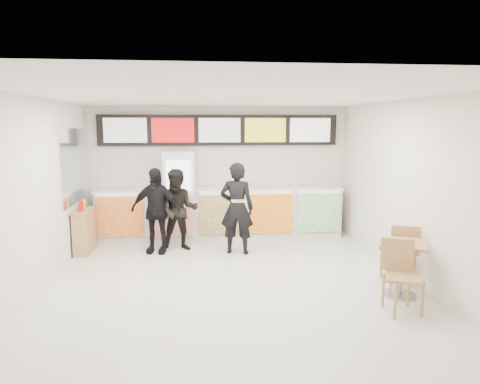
{
  "coord_description": "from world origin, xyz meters",
  "views": [
    {
      "loc": [
        -0.53,
        -6.53,
        2.57
      ],
      "look_at": [
        0.25,
        1.2,
        1.35
      ],
      "focal_mm": 32.0,
      "sensor_mm": 36.0,
      "label": 1
    }
  ],
  "objects": [
    {
      "name": "floor",
      "position": [
        0.0,
        0.0,
        0.0
      ],
      "size": [
        7.0,
        7.0,
        0.0
      ],
      "primitive_type": "plane",
      "color": "beige",
      "rests_on": "ground"
    },
    {
      "name": "ceiling",
      "position": [
        0.0,
        0.0,
        3.0
      ],
      "size": [
        7.0,
        7.0,
        0.0
      ],
      "primitive_type": "plane",
      "rotation": [
        3.14,
        0.0,
        0.0
      ],
      "color": "white",
      "rests_on": "wall_back"
    },
    {
      "name": "wall_back",
      "position": [
        0.0,
        3.5,
        1.5
      ],
      "size": [
        6.0,
        0.0,
        6.0
      ],
      "primitive_type": "plane",
      "rotation": [
        1.57,
        0.0,
        0.0
      ],
      "color": "silver",
      "rests_on": "floor"
    },
    {
      "name": "wall_left",
      "position": [
        -3.0,
        0.0,
        1.5
      ],
      "size": [
        0.0,
        7.0,
        7.0
      ],
      "primitive_type": "plane",
      "rotation": [
        1.57,
        0.0,
        1.57
      ],
      "color": "silver",
      "rests_on": "floor"
    },
    {
      "name": "wall_right",
      "position": [
        3.0,
        0.0,
        1.5
      ],
      "size": [
        0.0,
        7.0,
        7.0
      ],
      "primitive_type": "plane",
      "rotation": [
        1.57,
        0.0,
        -1.57
      ],
      "color": "silver",
      "rests_on": "floor"
    },
    {
      "name": "service_counter",
      "position": [
        0.0,
        3.09,
        0.57
      ],
      "size": [
        5.56,
        0.77,
        1.14
      ],
      "color": "silver",
      "rests_on": "floor"
    },
    {
      "name": "menu_board",
      "position": [
        0.0,
        3.41,
        2.45
      ],
      "size": [
        5.5,
        0.14,
        0.7
      ],
      "color": "black",
      "rests_on": "wall_back"
    },
    {
      "name": "drinks_fridge",
      "position": [
        -0.93,
        3.11,
        1.0
      ],
      "size": [
        0.7,
        0.67,
        2.0
      ],
      "color": "white",
      "rests_on": "floor"
    },
    {
      "name": "mirror_panel",
      "position": [
        -2.99,
        2.45,
        1.75
      ],
      "size": [
        0.01,
        2.0,
        1.5
      ],
      "primitive_type": "cube",
      "color": "#B2B7BF",
      "rests_on": "wall_left"
    },
    {
      "name": "customer_main",
      "position": [
        0.25,
        1.8,
        0.92
      ],
      "size": [
        0.76,
        0.58,
        1.85
      ],
      "primitive_type": "imported",
      "rotation": [
        0.0,
        0.0,
        2.91
      ],
      "color": "black",
      "rests_on": "floor"
    },
    {
      "name": "customer_left",
      "position": [
        -0.92,
        2.15,
        0.84
      ],
      "size": [
        0.86,
        0.69,
        1.69
      ],
      "primitive_type": "imported",
      "rotation": [
        0.0,
        0.0,
        -0.07
      ],
      "color": "black",
      "rests_on": "floor"
    },
    {
      "name": "customer_mid",
      "position": [
        -1.38,
        2.03,
        0.87
      ],
      "size": [
        1.08,
        0.64,
        1.73
      ],
      "primitive_type": "imported",
      "rotation": [
        0.0,
        0.0,
        -0.23
      ],
      "color": "black",
      "rests_on": "floor"
    },
    {
      "name": "pizza_slice",
      "position": [
        0.25,
        1.35,
        1.16
      ],
      "size": [
        0.36,
        0.36,
        0.02
      ],
      "color": "beige",
      "rests_on": "customer_main"
    },
    {
      "name": "cafe_table",
      "position": [
        2.5,
        -0.62,
        0.58
      ],
      "size": [
        1.09,
        1.74,
        0.99
      ],
      "rotation": [
        0.0,
        0.0,
        -0.4
      ],
      "color": "tan",
      "rests_on": "floor"
    },
    {
      "name": "condiment_ledge",
      "position": [
        -2.82,
        2.15,
        0.45
      ],
      "size": [
        0.32,
        0.79,
        1.06
      ],
      "color": "tan",
      "rests_on": "floor"
    }
  ]
}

